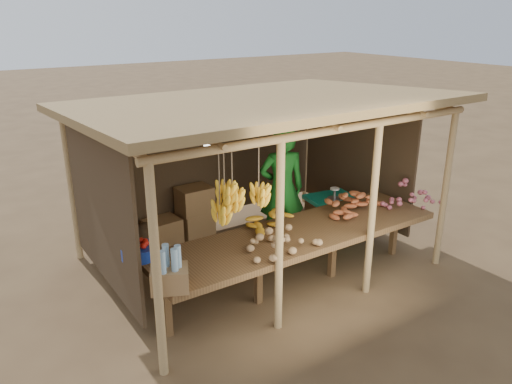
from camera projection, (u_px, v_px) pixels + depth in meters
ground at (256, 260)px, 7.24m from camera, size 60.00×60.00×0.00m
stall_structure at (247, 128)px, 6.66m from camera, size 4.70×3.50×2.43m
counter at (298, 237)px, 6.24m from camera, size 3.90×1.05×0.80m
potato_heap at (281, 235)px, 5.71m from camera, size 0.89×0.55×0.36m
sweet_potato_heap at (357, 200)px, 6.80m from camera, size 0.94×0.64×0.35m
onion_heap at (414, 195)px, 6.99m from camera, size 0.86×0.58×0.36m
banana_pile at (273, 215)px, 6.30m from camera, size 0.73×0.55×0.35m
tomato_basin at (139, 250)px, 5.55m from camera, size 0.41×0.41×0.21m
bottle_box at (169, 273)px, 4.88m from camera, size 0.46×0.42×0.47m
vendor at (282, 189)px, 7.34m from camera, size 0.80×0.66×1.87m
tarp_crate at (331, 216)px, 7.87m from camera, size 0.82×0.73×0.87m
carton_stack at (184, 218)px, 7.77m from camera, size 1.08×0.42×0.82m
burlap_sacks at (134, 239)px, 7.38m from camera, size 0.74×0.39×0.52m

